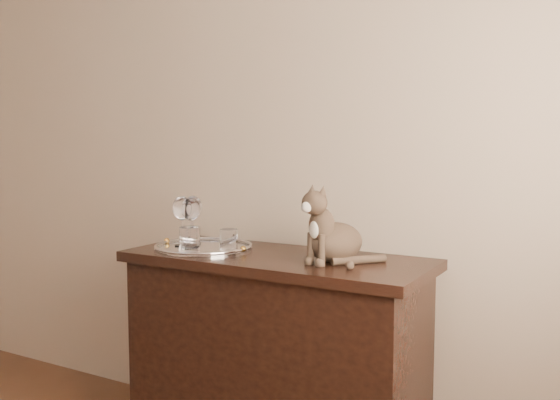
% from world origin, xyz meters
% --- Properties ---
extents(wall_back, '(4.00, 0.10, 2.70)m').
position_xyz_m(wall_back, '(0.00, 2.25, 1.35)').
color(wall_back, '#BFA88F').
rests_on(wall_back, ground).
extents(sideboard, '(1.20, 0.50, 0.85)m').
position_xyz_m(sideboard, '(0.60, 1.94, 0.42)').
color(sideboard, black).
rests_on(sideboard, ground).
extents(tray, '(0.40, 0.40, 0.01)m').
position_xyz_m(tray, '(0.27, 1.91, 0.85)').
color(tray, silver).
rests_on(tray, sideboard).
extents(wine_glass_a, '(0.08, 0.08, 0.20)m').
position_xyz_m(wine_glass_a, '(0.19, 1.95, 0.96)').
color(wine_glass_a, silver).
rests_on(wine_glass_a, tray).
extents(wine_glass_c, '(0.08, 0.08, 0.21)m').
position_xyz_m(wine_glass_c, '(0.18, 1.89, 0.96)').
color(wine_glass_c, silver).
rests_on(wine_glass_c, tray).
extents(wine_glass_d, '(0.08, 0.08, 0.20)m').
position_xyz_m(wine_glass_d, '(0.21, 1.91, 0.96)').
color(wine_glass_d, silver).
rests_on(wine_glass_d, tray).
extents(tumbler_b, '(0.08, 0.08, 0.09)m').
position_xyz_m(tumbler_b, '(0.27, 1.82, 0.90)').
color(tumbler_b, silver).
rests_on(tumbler_b, tray).
extents(tumbler_c, '(0.07, 0.07, 0.08)m').
position_xyz_m(tumbler_c, '(0.39, 1.92, 0.90)').
color(tumbler_c, silver).
rests_on(tumbler_c, tray).
extents(cat, '(0.35, 0.34, 0.29)m').
position_xyz_m(cat, '(0.85, 1.95, 0.99)').
color(cat, brown).
rests_on(cat, sideboard).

